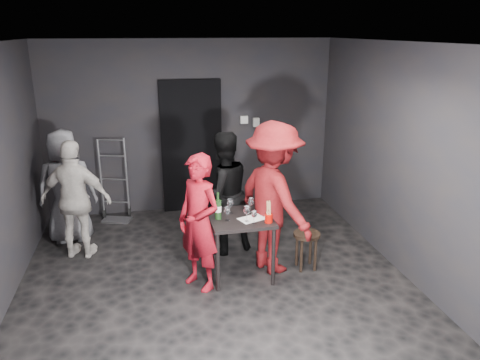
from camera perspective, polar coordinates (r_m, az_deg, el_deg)
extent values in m
cube|color=black|center=(5.60, -2.91, -12.46)|extent=(4.50, 5.00, 0.02)
cube|color=silver|center=(4.83, -3.43, 16.36)|extent=(4.50, 5.00, 0.02)
cube|color=black|center=(7.46, -6.04, 6.40)|extent=(4.50, 0.04, 2.70)
cube|color=black|center=(2.81, 4.72, -13.99)|extent=(4.50, 0.04, 2.70)
cube|color=black|center=(5.81, 19.39, 2.13)|extent=(0.04, 5.00, 2.70)
cube|color=black|center=(7.47, -5.91, 4.06)|extent=(0.95, 0.10, 2.10)
cube|color=#B7B7B2|center=(7.52, 0.49, 7.37)|extent=(0.12, 0.06, 0.12)
cube|color=#B7B7B2|center=(7.57, 1.98, 7.05)|extent=(0.10, 0.06, 0.14)
cylinder|color=#B2B2B7|center=(7.43, -16.57, 0.00)|extent=(0.03, 0.03, 1.27)
cylinder|color=#B2B2B7|center=(7.40, -13.64, 0.18)|extent=(0.03, 0.03, 1.27)
cube|color=#B2B2B7|center=(7.51, -14.77, -4.72)|extent=(0.42, 0.23, 0.03)
cylinder|color=black|center=(7.64, -16.19, -3.90)|extent=(0.04, 0.16, 0.16)
cylinder|color=black|center=(7.62, -13.33, -3.74)|extent=(0.04, 0.16, 0.16)
cube|color=black|center=(5.46, 0.02, -4.69)|extent=(0.72, 0.72, 0.04)
cylinder|color=black|center=(5.28, -2.73, -10.02)|extent=(0.04, 0.04, 0.71)
cylinder|color=black|center=(5.41, 4.08, -9.37)|extent=(0.04, 0.04, 0.71)
cylinder|color=black|center=(5.85, -3.71, -7.13)|extent=(0.04, 0.04, 0.71)
cylinder|color=black|center=(5.96, 2.43, -6.61)|extent=(0.04, 0.04, 0.71)
cylinder|color=black|center=(5.78, 8.15, -6.60)|extent=(0.33, 0.33, 0.04)
cylinder|color=black|center=(5.98, 8.57, -8.31)|extent=(0.04, 0.04, 0.41)
cylinder|color=black|center=(5.93, 6.94, -8.49)|extent=(0.04, 0.04, 0.41)
cylinder|color=black|center=(5.78, 7.49, -9.25)|extent=(0.04, 0.04, 0.41)
cylinder|color=black|center=(5.84, 9.16, -9.05)|extent=(0.04, 0.04, 0.41)
imported|color=maroon|center=(5.21, -5.02, -4.86)|extent=(0.67, 0.71, 1.64)
imported|color=black|center=(6.03, -2.12, -1.05)|extent=(0.95, 0.70, 1.74)
imported|color=maroon|center=(5.48, 4.20, -0.22)|extent=(1.20, 1.60, 2.25)
imported|color=beige|center=(6.25, -19.37, -2.12)|extent=(1.02, 0.69, 1.59)
imported|color=slate|center=(6.76, -20.43, -0.43)|extent=(0.84, 0.49, 1.66)
cube|color=white|center=(5.39, 1.45, -4.74)|extent=(0.34, 0.29, 0.00)
cylinder|color=black|center=(5.36, -2.69, -3.62)|extent=(0.08, 0.08, 0.23)
cylinder|color=black|center=(5.30, -2.72, -2.03)|extent=(0.03, 0.03, 0.09)
cylinder|color=white|center=(5.36, -2.69, -3.52)|extent=(0.08, 0.08, 0.07)
cylinder|color=#AA0902|center=(5.29, 3.50, -4.68)|extent=(0.09, 0.09, 0.10)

